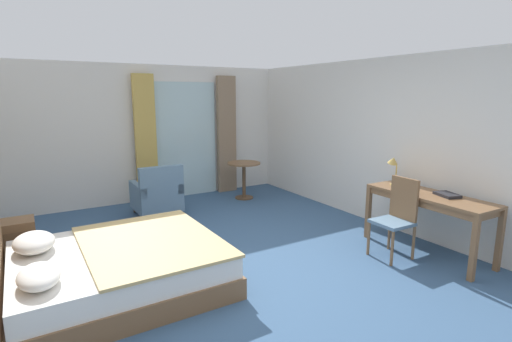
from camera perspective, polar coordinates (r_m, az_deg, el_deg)
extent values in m
cube|color=#38567A|center=(4.54, -0.96, -15.33)|extent=(5.81, 7.94, 0.10)
cube|color=silver|center=(7.54, -15.33, 5.37)|extent=(5.41, 0.12, 2.53)
cube|color=silver|center=(5.89, 21.87, 3.44)|extent=(0.12, 7.54, 2.53)
cube|color=silver|center=(7.69, -10.24, 4.56)|extent=(1.21, 0.02, 2.23)
cube|color=tan|center=(7.34, -16.03, 4.50)|extent=(0.38, 0.10, 2.35)
cube|color=#897056|center=(7.92, -4.39, 5.36)|extent=(0.39, 0.10, 2.35)
cube|color=brown|center=(4.36, -19.45, -14.83)|extent=(2.03, 1.77, 0.22)
cube|color=white|center=(4.27, -19.65, -12.18)|extent=(1.97, 1.72, 0.22)
cube|color=tan|center=(4.30, -15.38, -10.00)|extent=(1.35, 1.75, 0.03)
ellipsoid|color=white|center=(3.75, -29.52, -13.39)|extent=(0.34, 0.54, 0.14)
ellipsoid|color=white|center=(4.53, -30.05, -9.13)|extent=(0.39, 0.59, 0.17)
cube|color=brown|center=(5.47, -32.29, -8.88)|extent=(0.48, 0.36, 0.52)
cube|color=brown|center=(5.26, -32.44, -8.45)|extent=(0.41, 0.01, 0.13)
cube|color=brown|center=(5.26, 24.34, -3.31)|extent=(0.58, 1.58, 0.04)
cube|color=brown|center=(5.27, 24.29, -3.92)|extent=(0.54, 1.50, 0.08)
cube|color=brown|center=(5.19, 32.41, -8.68)|extent=(0.06, 0.06, 0.73)
cube|color=brown|center=(5.99, 19.60, -5.08)|extent=(0.06, 0.06, 0.73)
cube|color=brown|center=(4.78, 29.60, -10.02)|extent=(0.06, 0.06, 0.73)
cube|color=brown|center=(5.63, 16.31, -5.89)|extent=(0.06, 0.06, 0.73)
cube|color=slate|center=(5.02, 19.51, -7.21)|extent=(0.42, 0.43, 0.04)
cube|color=brown|center=(5.09, 21.11, -3.81)|extent=(0.05, 0.39, 0.52)
cylinder|color=brown|center=(5.09, 16.35, -9.57)|extent=(0.04, 0.04, 0.43)
cylinder|color=brown|center=(4.86, 19.54, -10.78)|extent=(0.04, 0.04, 0.43)
cylinder|color=brown|center=(5.35, 19.16, -8.72)|extent=(0.04, 0.04, 0.43)
cylinder|color=brown|center=(5.13, 22.31, -9.81)|extent=(0.04, 0.04, 0.43)
cylinder|color=tan|center=(5.58, 19.95, -1.91)|extent=(0.14, 0.14, 0.02)
cylinder|color=tan|center=(5.55, 20.05, -0.41)|extent=(0.02, 0.02, 0.28)
cone|color=tan|center=(5.61, 19.66, 1.49)|extent=(0.15, 0.15, 0.14)
cube|color=#232328|center=(5.23, 26.48, -3.16)|extent=(0.27, 0.33, 0.04)
cube|color=slate|center=(6.67, -14.53, -4.20)|extent=(0.71, 0.76, 0.30)
cube|color=slate|center=(6.28, -13.85, -1.47)|extent=(0.70, 0.13, 0.48)
cube|color=slate|center=(6.70, -12.16, -2.00)|extent=(0.11, 0.75, 0.16)
cube|color=slate|center=(6.53, -17.15, -2.58)|extent=(0.11, 0.75, 0.16)
cylinder|color=#4C3D2D|center=(7.09, -12.95, -4.87)|extent=(0.04, 0.04, 0.10)
cylinder|color=#4C3D2D|center=(6.94, -17.53, -5.46)|extent=(0.04, 0.04, 0.10)
cylinder|color=#4C3D2D|center=(6.52, -11.16, -6.22)|extent=(0.04, 0.04, 0.10)
cylinder|color=#4C3D2D|center=(6.36, -16.11, -6.91)|extent=(0.04, 0.04, 0.10)
cylinder|color=brown|center=(7.38, -1.81, 1.16)|extent=(0.64, 0.64, 0.03)
cylinder|color=brown|center=(7.45, -1.79, -1.52)|extent=(0.07, 0.07, 0.68)
cylinder|color=brown|center=(7.53, -1.78, -3.95)|extent=(0.35, 0.35, 0.02)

